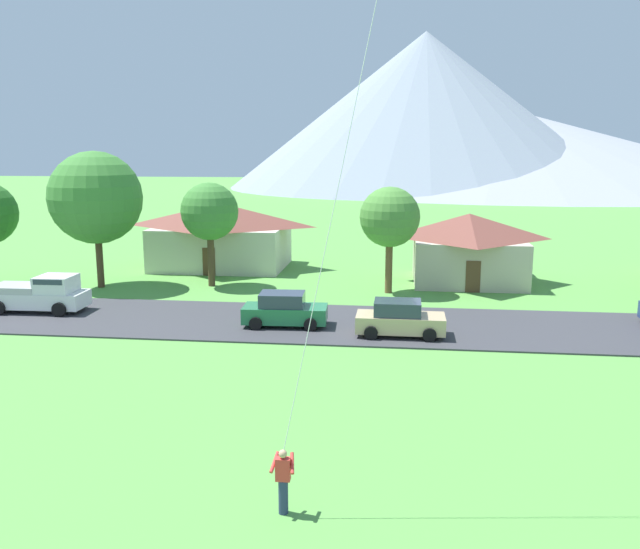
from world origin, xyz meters
The scene contains 11 objects.
road_strip centered at (0.00, 30.43, 0.04)m, with size 160.00×7.70×0.08m, color #38383D.
mountain_far_east_ridge centered at (27.38, 167.93, 9.22)m, with size 130.61×130.61×18.44m, color #8E939E.
mountain_east_ridge centered at (6.59, 153.08, 17.30)m, with size 88.70×88.70×34.59m, color gray.
house_leftmost centered at (-12.12, 45.72, 2.51)m, with size 10.31×7.42×4.84m.
house_left_center centered at (5.78, 42.42, 2.38)m, with size 7.71×7.56×4.60m.
tree_near_left centered at (-18.01, 37.72, 5.78)m, with size 5.86×5.86×8.72m.
tree_center centered at (-10.98, 38.95, 4.84)m, with size 3.70×3.70×6.73m.
tree_near_right centered at (0.55, 38.23, 4.70)m, with size 3.70×3.70×6.59m.
parked_car_tan_west_end centered at (1.22, 28.54, 0.87)m, with size 4.22×2.11×1.68m.
parked_car_green_mid_west centered at (-4.53, 29.62, 0.87)m, with size 4.28×2.23×1.68m.
pickup_truck_white_east_side centered at (-18.29, 30.96, 1.06)m, with size 5.24×2.41×1.99m.
Camera 1 is at (1.00, -1.82, 8.86)m, focal length 36.68 mm.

